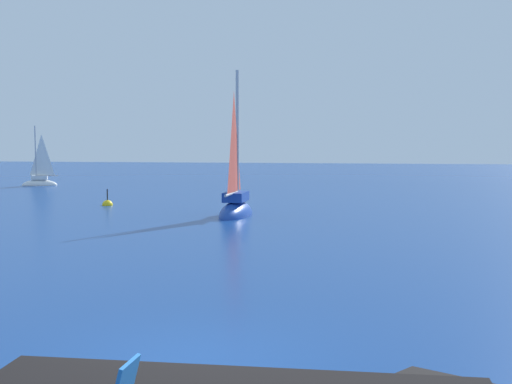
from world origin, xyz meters
The scene contains 4 objects.
ground_plane centered at (0.00, 0.00, 0.00)m, with size 160.00×160.00×0.00m, color navy.
sailboat_near centered at (-2.65, 19.87, 0.39)m, with size 1.49×3.93×7.20m.
sailboat_far centered at (-19.96, 36.45, 0.26)m, with size 2.64×1.54×4.77m.
marker_buoy centered at (-10.02, 23.44, 0.01)m, with size 0.56×0.56×1.13m.
Camera 1 is at (2.56, -10.40, 3.60)m, focal length 47.97 mm.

